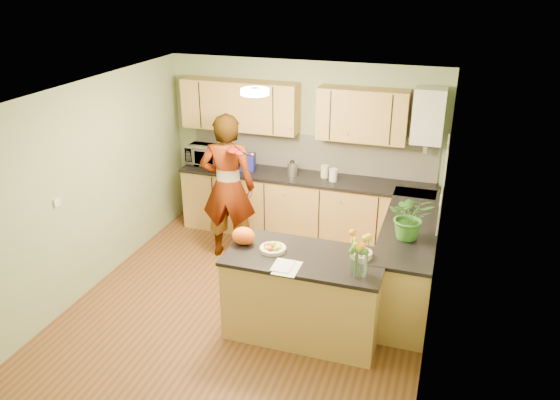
% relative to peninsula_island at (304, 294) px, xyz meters
% --- Properties ---
extents(floor, '(4.50, 4.50, 0.00)m').
position_rel_peninsula_island_xyz_m(floor, '(-0.73, 0.27, -0.47)').
color(floor, '#543618').
rests_on(floor, ground).
extents(ceiling, '(4.00, 4.50, 0.02)m').
position_rel_peninsula_island_xyz_m(ceiling, '(-0.73, 0.27, 2.03)').
color(ceiling, white).
rests_on(ceiling, wall_back).
extents(wall_back, '(4.00, 0.02, 2.50)m').
position_rel_peninsula_island_xyz_m(wall_back, '(-0.73, 2.52, 0.78)').
color(wall_back, gray).
rests_on(wall_back, floor).
extents(wall_front, '(4.00, 0.02, 2.50)m').
position_rel_peninsula_island_xyz_m(wall_front, '(-0.73, -1.98, 0.78)').
color(wall_front, gray).
rests_on(wall_front, floor).
extents(wall_left, '(0.02, 4.50, 2.50)m').
position_rel_peninsula_island_xyz_m(wall_left, '(-2.73, 0.27, 0.78)').
color(wall_left, gray).
rests_on(wall_left, floor).
extents(wall_right, '(0.02, 4.50, 2.50)m').
position_rel_peninsula_island_xyz_m(wall_right, '(1.27, 0.27, 0.78)').
color(wall_right, gray).
rests_on(wall_right, floor).
extents(back_counter, '(3.64, 0.62, 0.94)m').
position_rel_peninsula_island_xyz_m(back_counter, '(-0.63, 2.22, 0.00)').
color(back_counter, '#A68242').
rests_on(back_counter, floor).
extents(right_counter, '(0.62, 2.24, 0.94)m').
position_rel_peninsula_island_xyz_m(right_counter, '(0.96, 1.12, 0.00)').
color(right_counter, '#A68242').
rests_on(right_counter, floor).
extents(splashback, '(3.60, 0.02, 0.52)m').
position_rel_peninsula_island_xyz_m(splashback, '(-0.63, 2.51, 0.73)').
color(splashback, beige).
rests_on(splashback, back_counter).
extents(upper_cabinets, '(3.20, 0.34, 0.70)m').
position_rel_peninsula_island_xyz_m(upper_cabinets, '(-0.91, 2.35, 1.38)').
color(upper_cabinets, '#A68242').
rests_on(upper_cabinets, wall_back).
extents(boiler, '(0.40, 0.30, 0.86)m').
position_rel_peninsula_island_xyz_m(boiler, '(0.97, 2.36, 1.43)').
color(boiler, silver).
rests_on(boiler, wall_back).
extents(window_right, '(0.01, 1.30, 1.05)m').
position_rel_peninsula_island_xyz_m(window_right, '(1.26, 0.87, 1.08)').
color(window_right, silver).
rests_on(window_right, wall_right).
extents(light_switch, '(0.02, 0.09, 0.09)m').
position_rel_peninsula_island_xyz_m(light_switch, '(-2.72, -0.33, 0.83)').
color(light_switch, silver).
rests_on(light_switch, wall_left).
extents(ceiling_lamp, '(0.30, 0.30, 0.07)m').
position_rel_peninsula_island_xyz_m(ceiling_lamp, '(-0.73, 0.57, 1.99)').
color(ceiling_lamp, '#FFEABF').
rests_on(ceiling_lamp, ceiling).
extents(peninsula_island, '(1.63, 0.84, 0.94)m').
position_rel_peninsula_island_xyz_m(peninsula_island, '(0.00, 0.00, 0.00)').
color(peninsula_island, '#A68242').
rests_on(peninsula_island, floor).
extents(fruit_dish, '(0.27, 0.27, 0.10)m').
position_rel_peninsula_island_xyz_m(fruit_dish, '(-0.35, 0.00, 0.51)').
color(fruit_dish, beige).
rests_on(fruit_dish, peninsula_island).
extents(orange_bowl, '(0.22, 0.22, 0.13)m').
position_rel_peninsula_island_xyz_m(orange_bowl, '(0.55, 0.15, 0.52)').
color(orange_bowl, beige).
rests_on(orange_bowl, peninsula_island).
extents(flower_vase, '(0.28, 0.28, 0.52)m').
position_rel_peninsula_island_xyz_m(flower_vase, '(0.60, -0.18, 0.81)').
color(flower_vase, silver).
rests_on(flower_vase, peninsula_island).
extents(orange_bag, '(0.31, 0.29, 0.19)m').
position_rel_peninsula_island_xyz_m(orange_bag, '(-0.70, 0.05, 0.56)').
color(orange_bag, '#EA5A13').
rests_on(orange_bag, peninsula_island).
extents(papers, '(0.24, 0.32, 0.01)m').
position_rel_peninsula_island_xyz_m(papers, '(-0.10, -0.30, 0.47)').
color(papers, white).
rests_on(papers, peninsula_island).
extents(violinist, '(0.80, 0.59, 1.99)m').
position_rel_peninsula_island_xyz_m(violinist, '(-1.44, 1.37, 0.52)').
color(violinist, tan).
rests_on(violinist, floor).
extents(violin, '(0.58, 0.50, 0.15)m').
position_rel_peninsula_island_xyz_m(violin, '(-1.24, 1.15, 1.12)').
color(violin, '#540A05').
rests_on(violin, violinist).
extents(microwave, '(0.51, 0.35, 0.28)m').
position_rel_peninsula_island_xyz_m(microwave, '(-2.18, 2.26, 0.61)').
color(microwave, silver).
rests_on(microwave, back_counter).
extents(blue_box, '(0.32, 0.26, 0.23)m').
position_rel_peninsula_island_xyz_m(blue_box, '(-1.54, 2.23, 0.58)').
color(blue_box, navy).
rests_on(blue_box, back_counter).
extents(kettle, '(0.14, 0.14, 0.26)m').
position_rel_peninsula_island_xyz_m(kettle, '(-0.81, 2.20, 0.58)').
color(kettle, silver).
rests_on(kettle, back_counter).
extents(jar_cream, '(0.14, 0.14, 0.18)m').
position_rel_peninsula_island_xyz_m(jar_cream, '(-0.35, 2.26, 0.56)').
color(jar_cream, beige).
rests_on(jar_cream, back_counter).
extents(jar_white, '(0.13, 0.13, 0.17)m').
position_rel_peninsula_island_xyz_m(jar_white, '(-0.21, 2.16, 0.56)').
color(jar_white, silver).
rests_on(jar_white, back_counter).
extents(potted_plant, '(0.52, 0.47, 0.52)m').
position_rel_peninsula_island_xyz_m(potted_plant, '(0.97, 0.72, 0.73)').
color(potted_plant, '#377928').
rests_on(potted_plant, right_counter).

